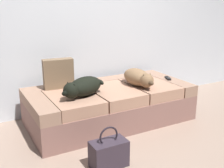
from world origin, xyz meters
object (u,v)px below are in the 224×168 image
object	(u,v)px
throw_pillow	(58,74)
handbag	(109,153)
dog_dark	(83,87)
tv_remote	(168,78)
couch	(110,104)
dog_tan	(138,77)

from	to	relation	value
throw_pillow	handbag	world-z (taller)	throw_pillow
dog_dark	throw_pillow	world-z (taller)	throw_pillow
throw_pillow	tv_remote	bearing A→B (deg)	-12.68
handbag	tv_remote	bearing A→B (deg)	31.83
tv_remote	couch	bearing A→B (deg)	-160.80
dog_tan	throw_pillow	distance (m)	0.94
dog_dark	tv_remote	distance (m)	1.23
dog_dark	tv_remote	world-z (taller)	dog_dark
dog_dark	throw_pillow	distance (m)	0.43
dog_dark	dog_tan	size ratio (longest dim) A/B	0.97
couch	dog_dark	xyz separation A→B (m)	(-0.40, -0.14, 0.32)
throw_pillow	couch	bearing A→B (deg)	-25.74
dog_dark	handbag	xyz separation A→B (m)	(-0.07, -0.71, -0.40)
tv_remote	dog_tan	bearing A→B (deg)	-150.59
throw_pillow	handbag	size ratio (longest dim) A/B	0.90
dog_dark	dog_tan	xyz separation A→B (m)	(0.73, 0.04, -0.00)
dog_dark	handbag	bearing A→B (deg)	-95.49
tv_remote	handbag	bearing A→B (deg)	-125.60
couch	tv_remote	distance (m)	0.86
throw_pillow	handbag	bearing A→B (deg)	-86.73
dog_tan	handbag	bearing A→B (deg)	-136.89
dog_tan	throw_pillow	xyz separation A→B (m)	(-0.86, 0.37, 0.07)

